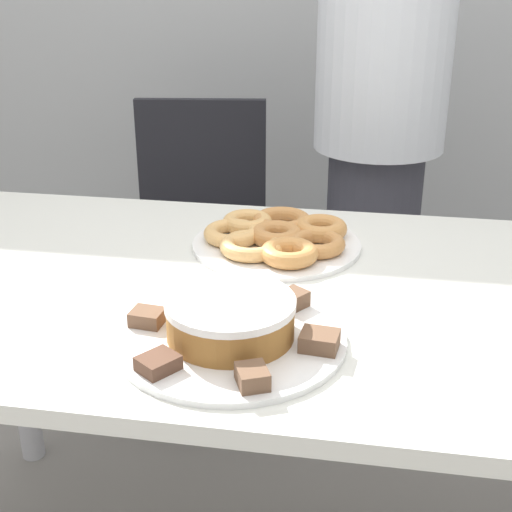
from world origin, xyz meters
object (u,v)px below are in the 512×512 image
office_chair_left (200,260)px  frosted_cake (230,318)px  plate_donuts (275,244)px  plate_cake (231,339)px  person_standing (379,124)px

office_chair_left → frosted_cake: size_ratio=4.47×
plate_donuts → plate_cake: bearing=-91.9°
person_standing → frosted_cake: bearing=-101.4°
plate_cake → plate_donuts: same height
person_standing → office_chair_left: bearing=177.4°
person_standing → plate_cake: size_ratio=4.66×
plate_donuts → frosted_cake: size_ratio=1.71×
office_chair_left → frosted_cake: office_chair_left is taller
person_standing → office_chair_left: 0.68m
plate_donuts → frosted_cake: frosted_cake is taller
person_standing → plate_cake: bearing=-101.4°
office_chair_left → frosted_cake: (0.31, -1.02, 0.38)m
plate_cake → frosted_cake: size_ratio=1.79×
plate_cake → plate_donuts: (0.01, 0.38, 0.00)m
person_standing → frosted_cake: (-0.20, -1.00, -0.07)m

